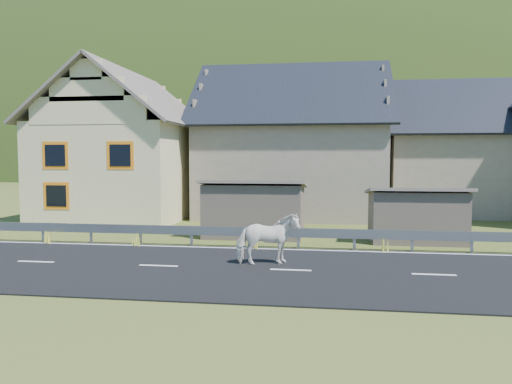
# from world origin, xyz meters

# --- Properties ---
(ground) EXTENTS (160.00, 160.00, 0.00)m
(ground) POSITION_xyz_m (0.00, 0.00, 0.00)
(ground) COLOR #334516
(ground) RESTS_ON ground
(road) EXTENTS (60.00, 7.00, 0.04)m
(road) POSITION_xyz_m (0.00, 0.00, 0.02)
(road) COLOR black
(road) RESTS_ON ground
(lane_markings) EXTENTS (60.00, 6.60, 0.01)m
(lane_markings) POSITION_xyz_m (0.00, 0.00, 0.04)
(lane_markings) COLOR silver
(lane_markings) RESTS_ON road
(guardrail) EXTENTS (28.10, 0.09, 0.75)m
(guardrail) POSITION_xyz_m (-0.00, 3.68, 0.56)
(guardrail) COLOR #93969B
(guardrail) RESTS_ON ground
(shed_left) EXTENTS (4.30, 3.30, 2.40)m
(shed_left) POSITION_xyz_m (-2.00, 6.50, 1.10)
(shed_left) COLOR #6B5B50
(shed_left) RESTS_ON ground
(shed_right) EXTENTS (3.80, 2.90, 2.20)m
(shed_right) POSITION_xyz_m (4.50, 6.00, 1.00)
(shed_right) COLOR #6B5B50
(shed_right) RESTS_ON ground
(house_cream) EXTENTS (7.80, 9.80, 8.30)m
(house_cream) POSITION_xyz_m (-10.00, 12.00, 4.36)
(house_cream) COLOR beige
(house_cream) RESTS_ON ground
(house_stone_a) EXTENTS (10.80, 9.80, 8.90)m
(house_stone_a) POSITION_xyz_m (-1.00, 15.00, 4.63)
(house_stone_a) COLOR gray
(house_stone_a) RESTS_ON ground
(house_stone_b) EXTENTS (9.80, 8.80, 8.10)m
(house_stone_b) POSITION_xyz_m (9.00, 17.00, 4.24)
(house_stone_b) COLOR gray
(house_stone_b) RESTS_ON ground
(mountain) EXTENTS (440.00, 280.00, 260.00)m
(mountain) POSITION_xyz_m (5.00, 180.00, -20.00)
(mountain) COLOR #22360D
(mountain) RESTS_ON ground
(conifer_patch) EXTENTS (76.00, 50.00, 28.00)m
(conifer_patch) POSITION_xyz_m (-55.00, 110.00, 6.00)
(conifer_patch) COLOR black
(conifer_patch) RESTS_ON ground
(horse) EXTENTS (1.36, 2.04, 1.58)m
(horse) POSITION_xyz_m (-0.76, 0.67, 0.83)
(horse) COLOR white
(horse) RESTS_ON road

